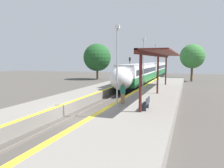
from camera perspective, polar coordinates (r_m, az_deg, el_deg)
The scene contains 15 objects.
ground_plane at distance 16.56m, azimuth -8.15°, elevation -9.08°, with size 120.00×120.00×0.00m, color #4C4742.
rail_left at distance 16.87m, azimuth -10.35°, elevation -8.56°, with size 0.08×90.00×0.15m, color slate.
rail_right at distance 16.23m, azimuth -5.86°, elevation -9.09°, with size 0.08×90.00×0.15m, color slate.
train at distance 44.48m, azimuth 9.65°, elevation 3.34°, with size 2.83×41.60×3.77m.
platform_right at distance 15.05m, azimuth 6.22°, elevation -8.92°, with size 5.02×64.00×0.87m.
platform_left at distance 18.25m, azimuth -17.84°, elevation -6.48°, with size 3.56×64.00×0.87m.
platform_bench at distance 15.68m, azimuth 8.91°, elevation -4.97°, with size 0.44×1.41×0.89m.
person_waiting at distance 17.55m, azimuth 2.83°, elevation -2.36°, with size 0.36×0.22×1.68m.
railway_signal at distance 39.18m, azimuth 4.65°, elevation 4.16°, with size 0.28×0.28×4.85m.
lamppost_near at distance 16.16m, azimuth 1.36°, elevation 5.94°, with size 0.36×0.20×6.02m.
lamppost_mid at distance 25.76m, azimuth 8.17°, elevation 6.00°, with size 0.36×0.20×6.02m.
lamppost_far at distance 35.52m, azimuth 11.26°, elevation 6.00°, with size 0.36×0.20×6.02m.
station_canopy at distance 23.15m, azimuth 13.41°, elevation 7.23°, with size 2.02×20.44×4.21m.
background_tree_left at distance 49.53m, azimuth -3.89°, elevation 6.94°, with size 6.17×6.17×8.06m.
background_tree_right at distance 47.83m, azimuth 20.26°, elevation 6.80°, with size 4.96×4.96×7.62m.
Camera 1 is at (7.39, -14.16, 4.36)m, focal length 35.00 mm.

